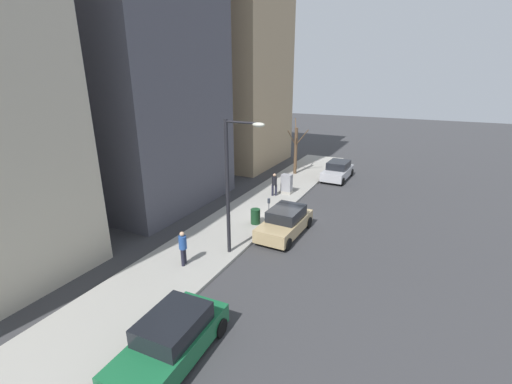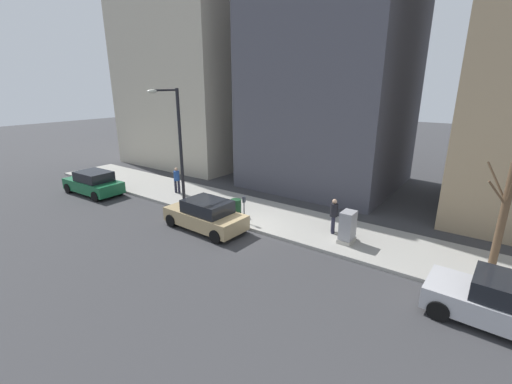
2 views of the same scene
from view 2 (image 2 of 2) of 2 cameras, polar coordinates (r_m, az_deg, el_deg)
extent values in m
plane|color=#38383A|center=(17.03, -2.12, -6.16)|extent=(120.00, 120.00, 0.00)
cube|color=#9E9B93|center=(18.49, 1.72, -3.94)|extent=(4.00, 36.00, 0.15)
cube|color=#B7B7BC|center=(12.79, 36.04, -15.50)|extent=(1.93, 4.25, 0.70)
cylinder|color=black|center=(12.22, 28.11, -17.00)|extent=(0.24, 0.65, 0.64)
cylinder|color=black|center=(13.69, 29.48, -13.39)|extent=(0.24, 0.65, 0.64)
cube|color=tan|center=(17.01, -8.48, -4.29)|extent=(1.94, 4.26, 0.70)
cube|color=black|center=(16.65, -8.10, -2.38)|extent=(1.67, 2.25, 0.60)
cylinder|color=black|center=(17.70, -13.93, -4.62)|extent=(0.24, 0.65, 0.64)
cylinder|color=black|center=(18.71, -9.86, -3.14)|extent=(0.24, 0.65, 0.64)
cylinder|color=black|center=(15.54, -6.72, -7.40)|extent=(0.24, 0.65, 0.64)
cylinder|color=black|center=(16.68, -2.61, -5.50)|extent=(0.24, 0.65, 0.64)
cube|color=#196038|center=(24.59, -25.47, 1.01)|extent=(1.96, 4.27, 0.70)
cube|color=black|center=(24.27, -25.42, 2.41)|extent=(1.68, 2.26, 0.60)
cylinder|color=black|center=(25.60, -28.81, 0.54)|extent=(0.24, 0.65, 0.64)
cylinder|color=black|center=(26.37, -25.59, 1.45)|extent=(0.24, 0.65, 0.64)
cylinder|color=black|center=(22.96, -25.17, -0.69)|extent=(0.24, 0.65, 0.64)
cylinder|color=black|center=(23.81, -21.73, 0.35)|extent=(0.24, 0.65, 0.64)
cylinder|color=slate|center=(17.27, -2.00, -3.39)|extent=(0.07, 0.07, 1.05)
cube|color=#2D333D|center=(17.04, -2.02, -1.27)|extent=(0.14, 0.10, 0.30)
cube|color=#A8A399|center=(15.82, 14.83, -7.74)|extent=(0.83, 0.61, 0.18)
cube|color=#939399|center=(15.54, 15.03, -5.35)|extent=(0.75, 0.55, 1.25)
cylinder|color=black|center=(19.64, -12.43, 7.03)|extent=(0.18, 0.18, 6.50)
cylinder|color=black|center=(18.82, -14.95, 16.08)|extent=(1.60, 0.10, 0.10)
ellipsoid|color=beige|center=(18.33, -16.94, 15.74)|extent=(0.56, 0.32, 0.20)
cylinder|color=brown|center=(15.54, 35.89, -3.38)|extent=(0.28, 0.28, 4.05)
cylinder|color=brown|center=(14.71, 36.78, 0.48)|extent=(1.11, 0.14, 1.43)
cylinder|color=brown|center=(15.46, 35.22, 1.30)|extent=(0.54, 0.89, 1.44)
cylinder|color=brown|center=(15.15, 35.27, -0.18)|extent=(0.35, 0.72, 0.94)
cylinder|color=#14381E|center=(18.16, -3.36, -2.60)|extent=(0.56, 0.56, 0.90)
cylinder|color=#1E1E2D|center=(16.40, 12.73, -5.44)|extent=(0.16, 0.16, 0.82)
cylinder|color=#1E1E2D|center=(16.62, 12.67, -5.12)|extent=(0.16, 0.16, 0.82)
cylinder|color=black|center=(16.25, 12.87, -2.94)|extent=(0.36, 0.36, 0.62)
sphere|color=tan|center=(16.11, 12.97, -1.54)|extent=(0.22, 0.22, 0.22)
cylinder|color=#1E1E2D|center=(22.61, -13.24, 0.92)|extent=(0.16, 0.16, 0.82)
cylinder|color=#1E1E2D|center=(22.49, -12.72, 0.86)|extent=(0.16, 0.16, 0.82)
cylinder|color=#23478C|center=(22.36, -13.10, 2.66)|extent=(0.36, 0.36, 0.62)
sphere|color=tan|center=(22.26, -13.18, 3.70)|extent=(0.22, 0.22, 0.22)
cube|color=#BCB29E|center=(32.80, -8.98, 21.10)|extent=(11.21, 11.21, 18.02)
camera|label=1|loc=(27.99, -45.94, 15.77)|focal=24.00mm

